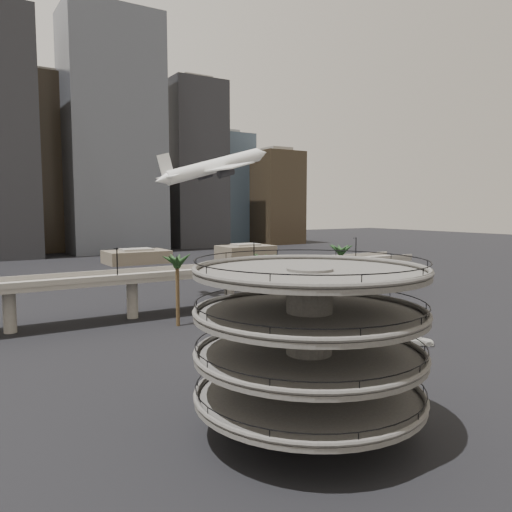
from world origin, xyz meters
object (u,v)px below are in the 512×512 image
overpass (183,277)px  airborne_jet (214,167)px  car_b (308,343)px  parking_ramp (309,335)px  car_c (416,340)px  car_a (236,363)px

overpass → airborne_jet: bearing=45.9°
airborne_jet → car_b: airborne_jet is taller
parking_ramp → car_c: bearing=24.7°
car_a → car_b: car_a is taller
car_c → overpass: bearing=60.0°
overpass → car_a: bearing=-103.6°
parking_ramp → overpass: bearing=77.6°
car_b → parking_ramp: bearing=155.5°
car_b → overpass: bearing=22.1°
car_a → car_c: (30.30, -5.04, 0.01)m
overpass → airborne_jet: airborne_jet is taller
parking_ramp → airborne_jet: (29.14, 75.64, 22.24)m
car_a → car_b: 14.92m
airborne_jet → car_b: size_ratio=7.04×
overpass → car_c: (21.01, -43.32, -6.52)m
parking_ramp → car_c: parking_ramp is taller
airborne_jet → car_a: (-25.43, -54.91, -31.27)m
parking_ramp → car_b: 31.18m
airborne_jet → car_b: bearing=-104.0°
parking_ramp → car_c: size_ratio=3.95×
airborne_jet → overpass: bearing=-136.4°
car_b → airborne_jet: bearing=1.8°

